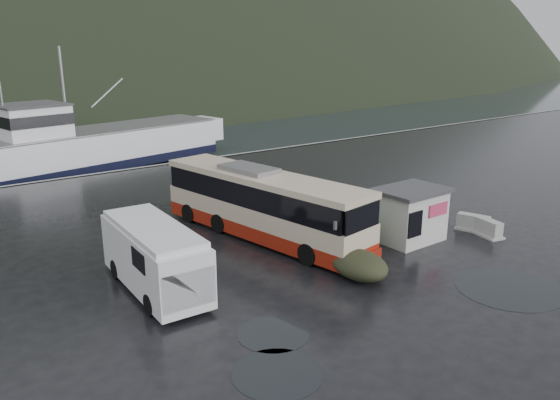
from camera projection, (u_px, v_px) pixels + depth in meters
ground at (306, 261)px, 21.85m from camera, size 160.00×160.00×0.00m
quay_edge at (121, 170)px, 37.28m from camera, size 160.00×0.60×1.50m
coach_bus at (263, 236)px, 24.61m from camera, size 4.54×11.36×3.12m
white_van at (157, 289)px, 19.36m from camera, size 2.26×5.89×2.43m
waste_bin_left at (335, 253)px, 22.68m from camera, size 1.00×1.00×1.37m
waste_bin_right at (356, 242)px, 23.96m from camera, size 1.18×1.18×1.50m
dome_tent at (359, 277)px, 20.36m from camera, size 2.09×2.72×0.99m
ticket_kiosk at (408, 240)px, 24.19m from camera, size 3.05×2.33×2.36m
jersey_barrier_a at (415, 231)px, 25.36m from camera, size 1.10×1.76×0.82m
jersey_barrier_b at (486, 235)px, 24.75m from camera, size 1.10×1.67×0.77m
jersey_barrier_c at (472, 230)px, 25.40m from camera, size 1.20×1.68×0.76m
fishing_trawler at (102, 150)px, 44.35m from camera, size 24.18×9.72×9.45m
puddles at (414, 271)px, 20.88m from camera, size 18.11×12.97×0.01m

